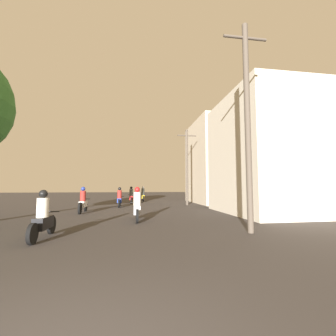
% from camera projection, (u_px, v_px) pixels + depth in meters
% --- Properties ---
extents(motorcycle_black, '(0.60, 1.96, 1.43)m').
position_uv_depth(motorcycle_black, '(43.00, 219.00, 6.58)').
color(motorcycle_black, black).
rests_on(motorcycle_black, ground_plane).
extents(motorcycle_silver, '(0.60, 2.05, 1.51)m').
position_uv_depth(motorcycle_silver, '(137.00, 207.00, 10.05)').
color(motorcycle_silver, black).
rests_on(motorcycle_silver, ground_plane).
extents(motorcycle_white, '(0.60, 2.14, 1.51)m').
position_uv_depth(motorcycle_white, '(83.00, 202.00, 13.13)').
color(motorcycle_white, black).
rests_on(motorcycle_white, ground_plane).
extents(motorcycle_blue, '(0.60, 1.99, 1.47)m').
position_uv_depth(motorcycle_blue, '(119.00, 199.00, 16.86)').
color(motorcycle_blue, black).
rests_on(motorcycle_blue, ground_plane).
extents(motorcycle_red, '(0.60, 2.06, 1.53)m').
position_uv_depth(motorcycle_red, '(131.00, 196.00, 20.82)').
color(motorcycle_red, black).
rests_on(motorcycle_red, ground_plane).
extents(motorcycle_yellow, '(0.60, 1.98, 1.56)m').
position_uv_depth(motorcycle_yellow, '(143.00, 195.00, 23.38)').
color(motorcycle_yellow, black).
rests_on(motorcycle_yellow, ground_plane).
extents(building_right_near, '(5.66, 6.39, 6.72)m').
position_uv_depth(building_right_near, '(272.00, 155.00, 13.14)').
color(building_right_near, beige).
rests_on(building_right_near, ground_plane).
extents(building_right_far, '(5.87, 7.16, 7.62)m').
position_uv_depth(building_right_far, '(223.00, 163.00, 21.66)').
color(building_right_far, beige).
rests_on(building_right_far, ground_plane).
extents(utility_pole_near, '(1.60, 0.20, 7.27)m').
position_uv_depth(utility_pole_near, '(247.00, 120.00, 7.70)').
color(utility_pole_near, '#4C4238').
rests_on(utility_pole_near, ground_plane).
extents(utility_pole_far, '(1.60, 0.20, 6.33)m').
position_uv_depth(utility_pole_far, '(187.00, 165.00, 18.78)').
color(utility_pole_far, '#4C4238').
rests_on(utility_pole_far, ground_plane).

